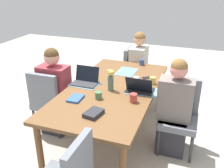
% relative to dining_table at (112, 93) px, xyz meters
% --- Properties ---
extents(ground_plane, '(10.00, 10.00, 0.00)m').
position_rel_dining_table_xyz_m(ground_plane, '(0.00, 0.00, -0.68)').
color(ground_plane, '#B2A899').
extents(dining_table, '(2.07, 1.05, 0.75)m').
position_rel_dining_table_xyz_m(dining_table, '(0.00, 0.00, 0.00)').
color(dining_table, brown).
rests_on(dining_table, ground_plane).
extents(chair_head_left_left_near, '(0.44, 0.44, 0.90)m').
position_rel_dining_table_xyz_m(chair_head_left_left_near, '(-1.31, -0.05, -0.18)').
color(chair_head_left_left_near, slate).
rests_on(chair_head_left_left_near, ground_plane).
extents(person_head_left_left_near, '(0.40, 0.36, 1.19)m').
position_rel_dining_table_xyz_m(person_head_left_left_near, '(-1.25, 0.02, -0.15)').
color(person_head_left_left_near, '#2D2D33').
rests_on(person_head_left_left_near, ground_plane).
extents(chair_near_left_mid, '(0.44, 0.44, 0.90)m').
position_rel_dining_table_xyz_m(chair_near_left_mid, '(0.12, -0.86, -0.18)').
color(chair_near_left_mid, slate).
rests_on(chair_near_left_mid, ground_plane).
extents(person_near_left_mid, '(0.36, 0.40, 1.19)m').
position_rel_dining_table_xyz_m(person_near_left_mid, '(0.05, -0.80, -0.15)').
color(person_near_left_mid, '#2D2D33').
rests_on(person_near_left_mid, ground_plane).
extents(chair_far_left_far, '(0.44, 0.44, 0.90)m').
position_rel_dining_table_xyz_m(chair_far_left_far, '(-0.12, 0.83, -0.18)').
color(chair_far_left_far, slate).
rests_on(chair_far_left_far, ground_plane).
extents(person_far_left_far, '(0.36, 0.40, 1.19)m').
position_rel_dining_table_xyz_m(person_far_left_far, '(-0.05, 0.77, -0.15)').
color(person_far_left_far, '#2D2D33').
rests_on(person_far_left_far, ground_plane).
extents(flower_vase, '(0.08, 0.09, 0.27)m').
position_rel_dining_table_xyz_m(flower_vase, '(0.07, 0.01, 0.23)').
color(flower_vase, '#4C6B60').
rests_on(flower_vase, dining_table).
extents(placemat_head_left_left_near, '(0.37, 0.27, 0.00)m').
position_rel_dining_table_xyz_m(placemat_head_left_left_near, '(-0.59, 0.01, 0.07)').
color(placemat_head_left_left_near, slate).
rests_on(placemat_head_left_left_near, dining_table).
extents(placemat_near_left_mid, '(0.27, 0.37, 0.00)m').
position_rel_dining_table_xyz_m(placemat_near_left_mid, '(0.02, -0.37, 0.07)').
color(placemat_near_left_mid, slate).
rests_on(placemat_near_left_mid, dining_table).
extents(placemat_far_left_far, '(0.28, 0.37, 0.00)m').
position_rel_dining_table_xyz_m(placemat_far_left_far, '(-0.02, 0.37, 0.07)').
color(placemat_far_left_far, slate).
rests_on(placemat_far_left_far, dining_table).
extents(laptop_near_left_mid, '(0.22, 0.32, 0.21)m').
position_rel_dining_table_xyz_m(laptop_near_left_mid, '(-0.01, -0.36, 0.12)').
color(laptop_near_left_mid, '#38383D').
rests_on(laptop_near_left_mid, dining_table).
extents(laptop_far_left_far, '(0.22, 0.32, 0.20)m').
position_rel_dining_table_xyz_m(laptop_far_left_far, '(0.00, 0.35, 0.11)').
color(laptop_far_left_far, black).
rests_on(laptop_far_left_far, dining_table).
extents(coffee_mug_near_left, '(0.08, 0.08, 0.09)m').
position_rel_dining_table_xyz_m(coffee_mug_near_left, '(-0.95, 0.14, 0.12)').
color(coffee_mug_near_left, '#33477A').
rests_on(coffee_mug_near_left, dining_table).
extents(coffee_mug_near_right, '(0.08, 0.08, 0.09)m').
position_rel_dining_table_xyz_m(coffee_mug_near_right, '(-0.29, 0.45, 0.12)').
color(coffee_mug_near_right, '#DBC64C').
rests_on(coffee_mug_near_right, dining_table).
extents(coffee_mug_centre_left, '(0.08, 0.08, 0.08)m').
position_rel_dining_table_xyz_m(coffee_mug_centre_left, '(0.33, -0.04, 0.11)').
color(coffee_mug_centre_left, '#47704C').
rests_on(coffee_mug_centre_left, dining_table).
extents(coffee_mug_centre_right, '(0.08, 0.08, 0.10)m').
position_rel_dining_table_xyz_m(coffee_mug_centre_right, '(0.28, 0.35, 0.12)').
color(coffee_mug_centre_right, '#AD3D38').
rests_on(coffee_mug_centre_right, dining_table).
extents(book_red_cover, '(0.20, 0.15, 0.02)m').
position_rel_dining_table_xyz_m(book_red_cover, '(0.44, -0.28, 0.08)').
color(book_red_cover, '#335693').
rests_on(book_red_cover, dining_table).
extents(book_blue_cover, '(0.22, 0.17, 0.04)m').
position_rel_dining_table_xyz_m(book_blue_cover, '(0.69, 0.05, 0.09)').
color(book_blue_cover, '#28282D').
rests_on(book_blue_cover, dining_table).
extents(phone_black, '(0.15, 0.16, 0.01)m').
position_rel_dining_table_xyz_m(phone_black, '(-0.47, 0.35, 0.08)').
color(phone_black, black).
rests_on(phone_black, dining_table).
extents(phone_silver, '(0.15, 0.07, 0.01)m').
position_rel_dining_table_xyz_m(phone_silver, '(-0.39, 0.20, 0.08)').
color(phone_silver, silver).
rests_on(phone_silver, dining_table).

